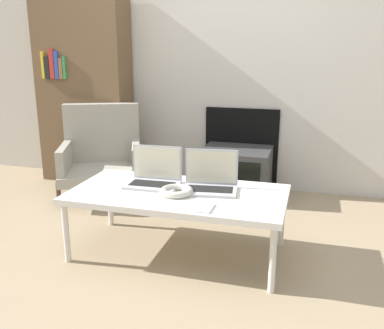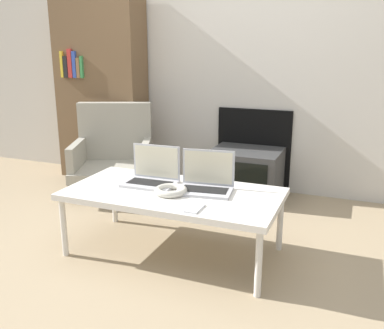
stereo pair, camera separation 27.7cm
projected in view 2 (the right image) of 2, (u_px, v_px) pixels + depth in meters
The scene contains 10 objects.
ground_plane at pixel (151, 276), 2.36m from camera, with size 14.00×14.00×0.00m, color #998466.
wall_back at pixel (243, 39), 3.57m from camera, with size 7.00×0.08×2.60m.
table at pixel (173, 196), 2.54m from camera, with size 1.27×0.64×0.40m.
laptop_left at pixel (152, 175), 2.66m from camera, with size 0.32×0.23×0.23m.
laptop_right at pixel (206, 182), 2.54m from camera, with size 0.34×0.26×0.23m.
headphones at pixel (171, 190), 2.48m from camera, with size 0.19×0.19×0.04m.
phone at pixel (195, 208), 2.25m from camera, with size 0.07×0.14×0.01m.
tv at pixel (246, 174), 3.55m from camera, with size 0.56×0.47×0.40m.
armchair at pixel (114, 151), 3.64m from camera, with size 0.80×0.78×0.76m.
bookshelf at pixel (101, 87), 3.97m from camera, with size 0.83×0.32×1.73m.
Camera 2 is at (1.00, -1.87, 1.23)m, focal length 40.00 mm.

